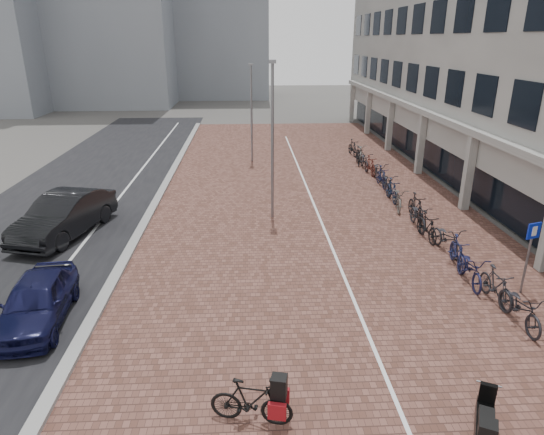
{
  "coord_description": "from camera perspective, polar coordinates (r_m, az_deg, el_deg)",
  "views": [
    {
      "loc": [
        -0.83,
        -9.5,
        7.18
      ],
      "look_at": [
        0.0,
        6.0,
        1.3
      ],
      "focal_mm": 31.3,
      "sensor_mm": 36.0,
      "label": 1
    }
  ],
  "objects": [
    {
      "name": "plaza_brick",
      "position": [
        22.84,
        4.21,
        2.4
      ],
      "size": [
        14.5,
        42.0,
        0.04
      ],
      "primitive_type": "cube",
      "color": "brown",
      "rests_on": "ground"
    },
    {
      "name": "lamp_far",
      "position": [
        29.12,
        -2.48,
        12.25
      ],
      "size": [
        0.12,
        0.12,
        5.76
      ],
      "primitive_type": "cylinder",
      "color": "slate",
      "rests_on": "ground"
    },
    {
      "name": "bike_row",
      "position": [
        22.32,
        15.14,
        2.65
      ],
      "size": [
        1.51,
        21.43,
        1.05
      ],
      "color": "black",
      "rests_on": "ground"
    },
    {
      "name": "ground",
      "position": [
        11.94,
        1.61,
        -16.24
      ],
      "size": [
        140.0,
        140.0,
        0.0
      ],
      "primitive_type": "plane",
      "color": "#474442",
      "rests_on": "ground"
    },
    {
      "name": "office_building",
      "position": [
        29.02,
        27.29,
        21.14
      ],
      "size": [
        8.4,
        40.0,
        15.0
      ],
      "color": "#A2A29D",
      "rests_on": "ground"
    },
    {
      "name": "hero_bike",
      "position": [
        9.97,
        -2.52,
        -21.17
      ],
      "size": [
        1.73,
        0.83,
        1.18
      ],
      "rotation": [
        0.0,
        0.0,
        1.35
      ],
      "color": "black",
      "rests_on": "ground"
    },
    {
      "name": "parking_line",
      "position": [
        22.86,
        4.71,
        2.46
      ],
      "size": [
        0.1,
        30.0,
        0.0
      ],
      "primitive_type": "cube",
      "color": "white",
      "rests_on": "plaza_brick"
    },
    {
      "name": "scooter_mid",
      "position": [
        10.39,
        24.24,
        -21.51
      ],
      "size": [
        1.06,
        1.5,
        1.0
      ],
      "primitive_type": null,
      "rotation": [
        0.0,
        0.0,
        -0.47
      ],
      "color": "black",
      "rests_on": "ground"
    },
    {
      "name": "curb",
      "position": [
        23.04,
        -13.6,
        2.18
      ],
      "size": [
        0.35,
        42.0,
        0.14
      ],
      "primitive_type": "cube",
      "color": "gray",
      "rests_on": "ground"
    },
    {
      "name": "street_asphalt",
      "position": [
        24.09,
        -22.74,
        1.76
      ],
      "size": [
        8.0,
        50.0,
        0.03
      ],
      "primitive_type": "cube",
      "color": "black",
      "rests_on": "ground"
    },
    {
      "name": "car_dark",
      "position": [
        19.88,
        -23.7,
        0.25
      ],
      "size": [
        2.92,
        5.21,
        1.62
      ],
      "primitive_type": "imported",
      "rotation": [
        0.0,
        0.0,
        -0.26
      ],
      "color": "black",
      "rests_on": "ground"
    },
    {
      "name": "parking_sign",
      "position": [
        15.63,
        28.62,
        -3.19
      ],
      "size": [
        0.46,
        0.19,
        2.28
      ],
      "rotation": [
        0.0,
        0.0,
        0.32
      ],
      "color": "slate",
      "rests_on": "ground"
    },
    {
      "name": "lamp_near",
      "position": [
        19.39,
        0.04,
        8.84
      ],
      "size": [
        0.12,
        0.12,
        6.36
      ],
      "primitive_type": "cylinder",
      "color": "slate",
      "rests_on": "ground"
    },
    {
      "name": "lane_line",
      "position": [
        23.48,
        -18.15,
        1.94
      ],
      "size": [
        0.12,
        44.0,
        0.0
      ],
      "primitive_type": "cube",
      "color": "white",
      "rests_on": "street_asphalt"
    },
    {
      "name": "car_navy",
      "position": [
        14.25,
        -26.44,
        -8.95
      ],
      "size": [
        1.87,
        3.9,
        1.29
      ],
      "primitive_type": "imported",
      "rotation": [
        0.0,
        0.0,
        0.09
      ],
      "color": "black",
      "rests_on": "ground"
    }
  ]
}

